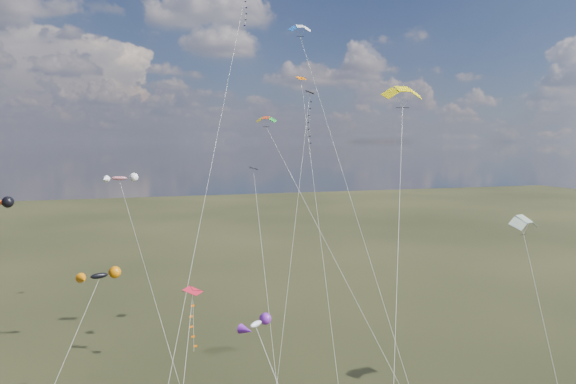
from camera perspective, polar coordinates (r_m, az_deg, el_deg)
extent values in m
cube|color=black|center=(60.41, 2.44, 11.01)|extent=(1.28, 1.33, 0.42)
cylinder|color=silver|center=(52.78, 0.71, -4.17)|extent=(8.32, 14.38, 29.32)
cylinder|color=silver|center=(49.57, -8.57, 2.69)|extent=(14.38, 33.83, 42.31)
cube|color=black|center=(50.24, -3.88, 2.65)|extent=(0.74, 0.77, 0.24)
cylinder|color=silver|center=(45.51, -2.37, -11.12)|extent=(0.86, 13.37, 21.05)
cube|color=red|center=(37.54, -10.53, -10.74)|extent=(1.54, 1.55, 0.34)
cube|color=#E16100|center=(54.04, 1.46, 12.53)|extent=(1.06, 1.00, 0.41)
cylinder|color=silver|center=(46.53, 3.62, -4.99)|extent=(1.67, 16.20, 30.14)
cylinder|color=silver|center=(30.28, 11.87, -13.80)|extent=(8.15, 13.87, 27.23)
cylinder|color=silver|center=(46.89, 7.36, -1.27)|extent=(2.67, 23.50, 36.09)
cylinder|color=silver|center=(48.89, 26.83, -13.25)|extent=(3.04, 9.53, 16.64)
cylinder|color=silver|center=(47.25, 5.47, -7.43)|extent=(10.03, 12.45, 25.95)
ellipsoid|color=black|center=(48.06, -20.25, -8.73)|extent=(3.26, 2.16, 1.20)
cylinder|color=silver|center=(46.42, -23.83, -17.18)|extent=(5.55, 7.97, 12.01)
ellipsoid|color=white|center=(32.21, -3.58, -14.43)|extent=(2.14, 1.92, 0.81)
ellipsoid|color=red|center=(59.60, -18.23, 1.46)|extent=(3.68, 1.97, 1.07)
cylinder|color=silver|center=(53.98, -15.17, -9.42)|extent=(5.40, 14.60, 19.61)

